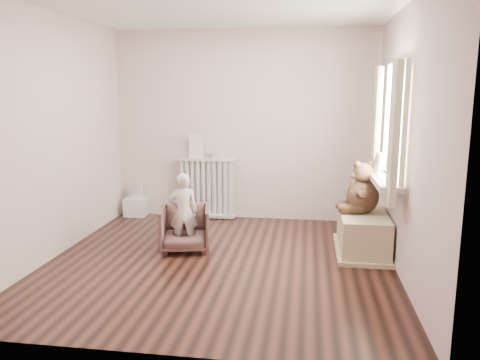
# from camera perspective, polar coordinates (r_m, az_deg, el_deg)

# --- Properties ---
(floor) EXTENTS (3.60, 3.60, 0.01)m
(floor) POSITION_cam_1_polar(r_m,az_deg,el_deg) (5.01, -2.49, -9.93)
(floor) COLOR black
(floor) RESTS_ON ground
(ceiling) EXTENTS (3.60, 3.60, 0.01)m
(ceiling) POSITION_cam_1_polar(r_m,az_deg,el_deg) (4.76, -2.76, 20.77)
(ceiling) COLOR white
(ceiling) RESTS_ON ground
(back_wall) EXTENTS (3.60, 0.02, 2.60)m
(back_wall) POSITION_cam_1_polar(r_m,az_deg,el_deg) (6.48, 0.44, 6.59)
(back_wall) COLOR beige
(back_wall) RESTS_ON ground
(front_wall) EXTENTS (3.60, 0.02, 2.60)m
(front_wall) POSITION_cam_1_polar(r_m,az_deg,el_deg) (2.98, -9.21, 1.53)
(front_wall) COLOR beige
(front_wall) RESTS_ON ground
(left_wall) EXTENTS (0.02, 3.60, 2.60)m
(left_wall) POSITION_cam_1_polar(r_m,az_deg,el_deg) (5.36, -21.95, 4.94)
(left_wall) COLOR beige
(left_wall) RESTS_ON ground
(right_wall) EXTENTS (0.02, 3.60, 2.60)m
(right_wall) POSITION_cam_1_polar(r_m,az_deg,el_deg) (4.72, 19.46, 4.41)
(right_wall) COLOR beige
(right_wall) RESTS_ON ground
(window) EXTENTS (0.03, 0.90, 1.10)m
(window) POSITION_cam_1_polar(r_m,az_deg,el_deg) (4.99, 18.47, 6.52)
(window) COLOR white
(window) RESTS_ON right_wall
(window_sill) EXTENTS (0.22, 1.10, 0.06)m
(window_sill) POSITION_cam_1_polar(r_m,az_deg,el_deg) (5.05, 17.08, -0.01)
(window_sill) COLOR silver
(window_sill) RESTS_ON right_wall
(curtain_left) EXTENTS (0.06, 0.26, 1.30)m
(curtain_left) POSITION_cam_1_polar(r_m,az_deg,el_deg) (4.42, 18.27, 5.27)
(curtain_left) COLOR beige
(curtain_left) RESTS_ON right_wall
(curtain_right) EXTENTS (0.06, 0.26, 1.30)m
(curtain_right) POSITION_cam_1_polar(r_m,az_deg,el_deg) (5.54, 16.30, 6.39)
(curtain_right) COLOR beige
(curtain_right) RESTS_ON right_wall
(radiator) EXTENTS (0.82, 0.15, 0.86)m
(radiator) POSITION_cam_1_polar(r_m,az_deg,el_deg) (6.59, -4.16, -1.37)
(radiator) COLOR silver
(radiator) RESTS_ON floor
(paper_doll) EXTENTS (0.20, 0.02, 0.34)m
(paper_doll) POSITION_cam_1_polar(r_m,az_deg,el_deg) (6.51, -5.34, 4.18)
(paper_doll) COLOR beige
(paper_doll) RESTS_ON radiator
(tin_a) EXTENTS (0.11, 0.11, 0.06)m
(tin_a) POSITION_cam_1_polar(r_m,az_deg,el_deg) (6.48, -3.42, 2.95)
(tin_a) COLOR #A59E8C
(tin_a) RESTS_ON radiator
(toy_vanity) EXTENTS (0.31, 0.22, 0.48)m
(toy_vanity) POSITION_cam_1_polar(r_m,az_deg,el_deg) (6.88, -12.65, -2.06)
(toy_vanity) COLOR silver
(toy_vanity) RESTS_ON floor
(armchair) EXTENTS (0.64, 0.65, 0.50)m
(armchair) POSITION_cam_1_polar(r_m,az_deg,el_deg) (5.34, -6.71, -5.86)
(armchair) COLOR #53342F
(armchair) RESTS_ON floor
(child) EXTENTS (0.36, 0.27, 0.87)m
(child) POSITION_cam_1_polar(r_m,az_deg,el_deg) (5.23, -6.90, -3.86)
(child) COLOR silver
(child) RESTS_ON armchair
(toy_bench) EXTENTS (0.50, 0.95, 0.45)m
(toy_bench) POSITION_cam_1_polar(r_m,az_deg,el_deg) (5.42, 14.73, -6.45)
(toy_bench) COLOR beige
(toy_bench) RESTS_ON floor
(teddy_bear) EXTENTS (0.49, 0.40, 0.56)m
(teddy_bear) POSITION_cam_1_polar(r_m,az_deg,el_deg) (5.34, 14.75, -1.50)
(teddy_bear) COLOR #372316
(teddy_bear) RESTS_ON toy_bench
(plush_cat) EXTENTS (0.20, 0.30, 0.24)m
(plush_cat) POSITION_cam_1_polar(r_m,az_deg,el_deg) (5.31, 16.58, 1.97)
(plush_cat) COLOR gray
(plush_cat) RESTS_ON window_sill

